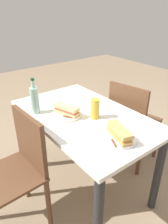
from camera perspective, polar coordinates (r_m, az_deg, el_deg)
The scene contains 12 objects.
ground_plane at distance 2.08m, azimuth 0.00°, elevation -18.76°, with size 8.00×8.00×0.00m, color #8C755B.
dining_table at distance 1.69m, azimuth 0.00°, elevation -4.21°, with size 1.17×0.71×0.73m.
chair_far at distance 1.55m, azimuth -17.02°, elevation -13.95°, with size 0.42×0.42×0.87m.
chair_near at distance 2.08m, azimuth 12.52°, elevation -2.06°, with size 0.47×0.47×0.87m.
plate_near at distance 1.36m, azimuth 9.29°, elevation -6.94°, with size 0.23×0.23×0.01m, color white.
baguette_sandwich_near at distance 1.34m, azimuth 9.42°, elevation -5.46°, with size 0.23×0.13×0.07m.
knife_near at distance 1.32m, azimuth 7.49°, elevation -7.31°, with size 0.17×0.09×0.01m.
plate_far at distance 1.62m, azimuth -4.66°, elevation -0.69°, with size 0.23×0.23×0.01m, color silver.
baguette_sandwich_far at distance 1.60m, azimuth -4.71°, elevation 0.62°, with size 0.21×0.13×0.07m.
knife_far at distance 1.57m, azimuth -5.51°, elevation -1.14°, with size 0.16×0.10×0.01m.
water_bottle at distance 1.65m, azimuth -13.10°, elevation 3.25°, with size 0.07×0.07×0.28m.
beer_glass at distance 1.55m, azimuth 2.97°, elevation 0.89°, with size 0.07×0.07×0.15m, color gold.
Camera 1 is at (-1.15, 0.88, 1.49)m, focal length 34.02 mm.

